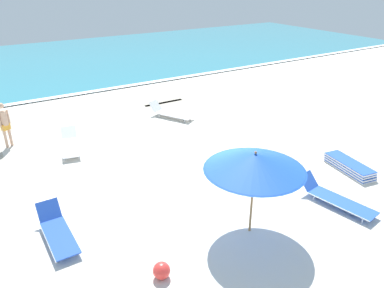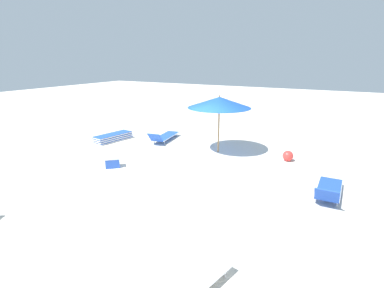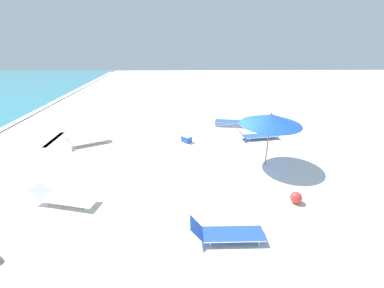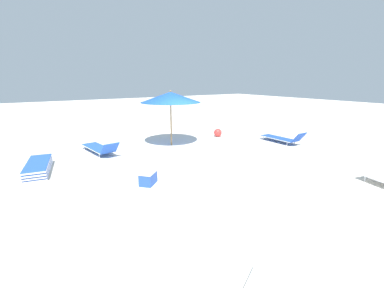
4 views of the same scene
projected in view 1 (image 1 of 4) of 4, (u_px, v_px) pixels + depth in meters
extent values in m
cube|color=silver|center=(212.00, 193.00, 11.62)|extent=(60.00, 60.00, 0.16)
cube|color=#AFA492|center=(106.00, 107.00, 18.74)|extent=(57.00, 2.20, 0.00)
cube|color=#AFA492|center=(170.00, 107.00, 18.74)|extent=(2.12, 1.66, 0.00)
cube|color=#AFA492|center=(293.00, 94.00, 20.58)|extent=(2.52, 1.74, 0.00)
cube|color=teal|center=(51.00, 62.00, 27.73)|extent=(60.00, 18.03, 0.06)
cube|color=white|center=(89.00, 92.00, 20.81)|extent=(56.00, 0.44, 0.01)
cylinder|color=#9E7547|center=(252.00, 198.00, 9.37)|extent=(0.06, 0.06, 2.04)
cone|color=blue|center=(255.00, 162.00, 8.94)|extent=(2.49, 2.49, 0.43)
cylinder|color=#163D95|center=(254.00, 169.00, 9.03)|extent=(2.41, 2.41, 0.01)
sphere|color=#9E7547|center=(256.00, 153.00, 8.84)|extent=(0.07, 0.07, 0.07)
cube|color=blue|center=(349.00, 169.00, 12.70)|extent=(0.89, 1.87, 0.03)
cube|color=silver|center=(349.00, 170.00, 12.72)|extent=(0.90, 1.91, 0.04)
cube|color=blue|center=(349.00, 167.00, 12.68)|extent=(0.89, 1.87, 0.03)
cube|color=silver|center=(349.00, 168.00, 12.69)|extent=(0.90, 1.91, 0.04)
cube|color=blue|center=(349.00, 164.00, 12.66)|extent=(0.89, 1.87, 0.03)
cube|color=silver|center=(349.00, 165.00, 12.68)|extent=(0.90, 1.91, 0.04)
cube|color=blue|center=(350.00, 162.00, 12.63)|extent=(0.89, 1.87, 0.03)
cube|color=silver|center=(350.00, 163.00, 12.64)|extent=(0.90, 1.91, 0.04)
cube|color=blue|center=(60.00, 237.00, 9.27)|extent=(0.61, 1.68, 0.03)
cylinder|color=silver|center=(47.00, 242.00, 9.13)|extent=(0.04, 1.67, 0.03)
cylinder|color=silver|center=(72.00, 233.00, 9.42)|extent=(0.04, 1.67, 0.03)
cube|color=blue|center=(49.00, 210.00, 9.95)|extent=(0.58, 0.37, 0.45)
cylinder|color=silver|center=(57.00, 260.00, 8.69)|extent=(0.03, 0.03, 0.16)
cylinder|color=silver|center=(78.00, 252.00, 8.94)|extent=(0.03, 0.03, 0.16)
cylinder|color=silver|center=(44.00, 230.00, 9.69)|extent=(0.03, 0.03, 0.16)
cylinder|color=silver|center=(64.00, 224.00, 9.94)|extent=(0.03, 0.03, 0.16)
cube|color=white|center=(70.00, 147.00, 13.99)|extent=(0.98, 1.85, 0.03)
cylinder|color=silver|center=(62.00, 149.00, 13.91)|extent=(0.42, 1.73, 0.03)
cylinder|color=silver|center=(79.00, 146.00, 14.08)|extent=(0.42, 1.73, 0.03)
cube|color=white|center=(69.00, 132.00, 14.86)|extent=(0.66, 0.56, 0.37)
cylinder|color=silver|center=(64.00, 159.00, 13.37)|extent=(0.03, 0.03, 0.16)
cylinder|color=silver|center=(79.00, 157.00, 13.52)|extent=(0.03, 0.03, 0.16)
cylinder|color=silver|center=(63.00, 143.00, 14.55)|extent=(0.03, 0.03, 0.16)
cylinder|color=silver|center=(77.00, 142.00, 14.70)|extent=(0.03, 0.03, 0.16)
cube|color=white|center=(175.00, 115.00, 17.19)|extent=(1.37, 1.86, 0.03)
cylinder|color=silver|center=(171.00, 117.00, 16.96)|extent=(0.86, 1.60, 0.03)
cylinder|color=silver|center=(178.00, 113.00, 17.43)|extent=(0.86, 1.60, 0.03)
cube|color=white|center=(156.00, 106.00, 17.58)|extent=(0.67, 0.58, 0.46)
cylinder|color=silver|center=(185.00, 121.00, 16.71)|extent=(0.03, 0.03, 0.16)
cylinder|color=silver|center=(190.00, 118.00, 17.11)|extent=(0.03, 0.03, 0.16)
cylinder|color=silver|center=(159.00, 116.00, 17.35)|extent=(0.03, 0.03, 0.16)
cylinder|color=silver|center=(165.00, 112.00, 17.75)|extent=(0.03, 0.03, 0.16)
cube|color=blue|center=(342.00, 202.00, 10.67)|extent=(0.90, 1.97, 0.03)
cylinder|color=silver|center=(337.00, 206.00, 10.49)|extent=(0.33, 1.88, 0.03)
cylinder|color=silver|center=(348.00, 199.00, 10.85)|extent=(0.33, 1.88, 0.03)
cube|color=blue|center=(309.00, 181.00, 11.36)|extent=(0.63, 0.47, 0.43)
cylinder|color=silver|center=(362.00, 221.00, 10.06)|extent=(0.03, 0.03, 0.16)
cylinder|color=silver|center=(371.00, 213.00, 10.36)|extent=(0.03, 0.03, 0.16)
cylinder|color=silver|center=(314.00, 198.00, 11.07)|extent=(0.03, 0.03, 0.16)
cylinder|color=silver|center=(323.00, 192.00, 11.37)|extent=(0.03, 0.03, 0.16)
cylinder|color=tan|center=(10.00, 135.00, 14.38)|extent=(0.11, 0.11, 0.90)
cylinder|color=tan|center=(5.00, 137.00, 14.23)|extent=(0.11, 0.11, 0.90)
cube|color=gold|center=(6.00, 127.00, 14.15)|extent=(0.35, 0.30, 0.24)
cylinder|color=tan|center=(4.00, 118.00, 14.00)|extent=(0.27, 0.27, 0.55)
cylinder|color=tan|center=(8.00, 117.00, 14.15)|extent=(0.08, 0.08, 0.55)
sphere|color=tan|center=(1.00, 106.00, 13.80)|extent=(0.21, 0.21, 0.21)
sphere|color=red|center=(162.00, 271.00, 8.22)|extent=(0.39, 0.39, 0.39)
cube|color=blue|center=(244.00, 154.00, 13.56)|extent=(0.58, 0.58, 0.32)
cube|color=white|center=(244.00, 149.00, 13.48)|extent=(0.61, 0.60, 0.05)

